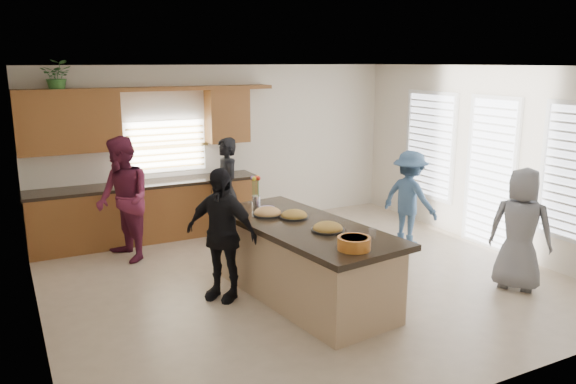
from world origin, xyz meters
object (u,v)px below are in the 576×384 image
salad_bowl (354,243)px  woman_left_back (226,190)px  woman_left_mid (123,200)px  woman_right_front (521,229)px  woman_right_back (410,198)px  woman_left_front (221,234)px  island (303,263)px

salad_bowl → woman_left_back: 3.67m
woman_left_mid → woman_right_front: woman_left_mid is taller
woman_right_back → woman_left_mid: bearing=57.1°
salad_bowl → woman_left_mid: 3.83m
woman_left_front → woman_left_back: bearing=118.7°
woman_right_back → woman_right_front: woman_right_front is taller
salad_bowl → woman_right_front: (2.57, 0.07, -0.23)m
woman_left_back → woman_left_mid: (-1.67, -0.22, 0.07)m
woman_left_mid → woman_right_back: 4.37m
island → salad_bowl: size_ratio=8.12×
island → salad_bowl: bearing=-96.5°
woman_left_mid → woman_right_back: bearing=60.6°
woman_left_back → woman_left_mid: size_ratio=0.92×
island → woman_left_mid: 2.94m
woman_left_back → woman_left_front: (-0.90, -2.14, -0.02)m
salad_bowl → woman_right_front: woman_right_front is taller
woman_left_mid → woman_right_front: size_ratio=1.15×
island → woman_left_mid: (-1.64, 2.39, 0.46)m
salad_bowl → woman_left_front: 1.78m
woman_right_back → woman_right_front: bearing=165.9°
woman_left_front → woman_right_back: bearing=62.1°
woman_left_front → woman_right_front: woman_left_front is taller
island → woman_left_front: 1.06m
island → woman_left_mid: size_ratio=1.55×
island → woman_right_back: (2.53, 1.10, 0.30)m
island → woman_left_mid: woman_left_mid is taller
woman_left_mid → woman_right_front: (4.23, -3.38, -0.12)m
woman_right_front → island: bearing=35.2°
island → woman_right_front: 2.79m
island → woman_right_back: 2.77m
woman_right_front → woman_left_back: bearing=1.7°
woman_right_front → woman_left_mid: bearing=17.6°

